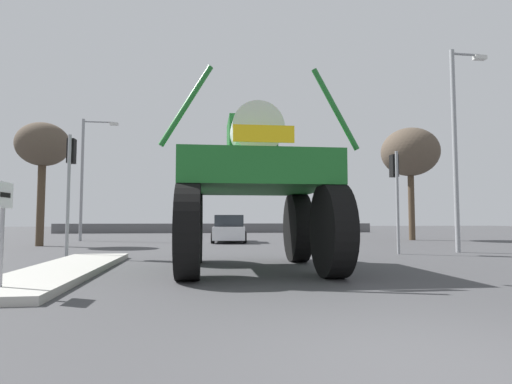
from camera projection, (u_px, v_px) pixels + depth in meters
The scene contains 14 objects.
ground_plane at pixel (237, 244), 21.30m from camera, with size 120.00×120.00×0.00m, color #424244.
median_island at pixel (64, 270), 9.70m from camera, with size 1.68×7.73×0.15m, color #B2AFA8.
lane_arrow_sign at pixel (3, 214), 6.92m from camera, with size 0.07×0.60×1.74m.
oversize_sprayer at pixel (253, 187), 10.62m from camera, with size 4.33×5.61×4.57m.
sedan_ahead at pixel (229, 229), 23.30m from camera, with size 2.18×4.24×1.52m.
traffic_signal_near_left at pixel (70, 168), 13.90m from camera, with size 0.24×0.54×4.09m.
traffic_signal_near_right at pixel (395, 179), 15.47m from camera, with size 0.24×0.54×3.80m.
traffic_signal_far_left at pixel (199, 206), 33.12m from camera, with size 0.24×0.55×3.21m.
traffic_signal_far_right at pixel (290, 202), 34.14m from camera, with size 0.24×0.55×3.71m.
streetlight_near_right at pixel (457, 139), 16.26m from camera, with size 1.55×0.24×8.01m.
streetlight_far_left at pixel (85, 172), 24.99m from camera, with size 2.15×0.24×7.38m.
bare_tree_left at pixel (43, 147), 20.10m from camera, with size 2.48×2.48×5.98m.
bare_tree_right at pixel (410, 153), 26.08m from camera, with size 3.57×3.57×7.04m.
roadside_barrier at pixel (219, 228), 39.97m from camera, with size 30.55×0.24×0.90m, color #59595B.
Camera 1 is at (-1.94, -3.36, 1.25)m, focal length 29.08 mm.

